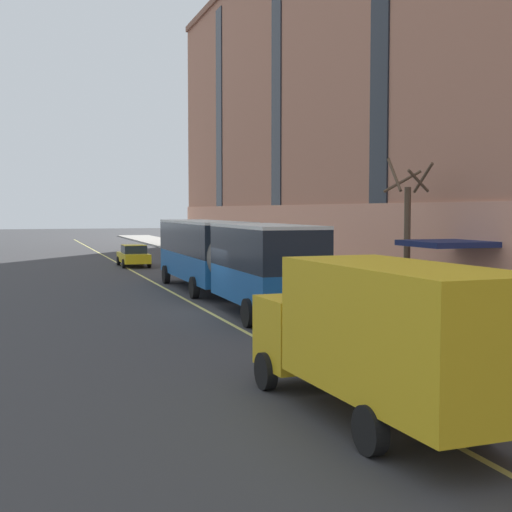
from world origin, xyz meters
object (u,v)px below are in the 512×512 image
taxi_cab (134,256)px  street_tree_mid_block (408,226)px  box_truck (380,332)px  city_bus (224,254)px  parked_car_white_1 (203,254)px

taxi_cab → street_tree_mid_block: bearing=-67.9°
box_truck → taxi_cab: 39.06m
taxi_cab → box_truck: bearing=-91.9°
city_bus → box_truck: city_bus is taller
city_bus → street_tree_mid_block: (8.01, -2.31, 1.25)m
parked_car_white_1 → street_tree_mid_block: street_tree_mid_block is taller
box_truck → taxi_cab: box_truck is taller
box_truck → taxi_cab: (1.30, 39.03, -0.96)m
city_bus → box_truck: (-2.35, -19.02, -0.29)m
taxi_cab → parked_car_white_1: bearing=4.2°
city_bus → box_truck: 19.17m
city_bus → parked_car_white_1: city_bus is taller
taxi_cab → street_tree_mid_block: size_ratio=0.74×
box_truck → parked_car_white_1: bearing=80.6°
box_truck → street_tree_mid_block: (10.36, 16.72, 1.53)m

